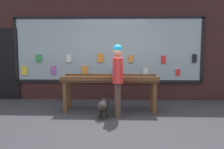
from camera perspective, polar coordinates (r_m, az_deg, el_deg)
ground_plane at (r=5.25m, az=-0.95°, el=-11.04°), size 40.00×40.00×0.00m
shopfront_facade at (r=7.40m, az=-0.42°, el=7.22°), size 7.42×0.29×3.40m
display_table_main at (r=6.07m, az=-0.45°, el=-1.86°), size 2.31×0.64×0.88m
person_browsing at (r=5.54m, az=1.29°, el=-0.16°), size 0.24×0.65×1.62m
small_dog at (r=5.54m, az=-2.05°, el=-7.15°), size 0.28×0.54×0.42m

